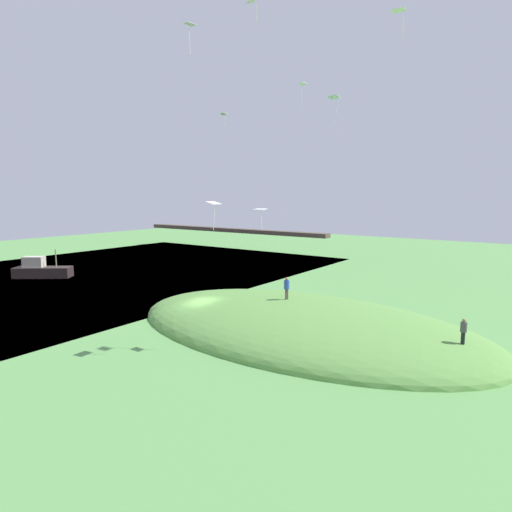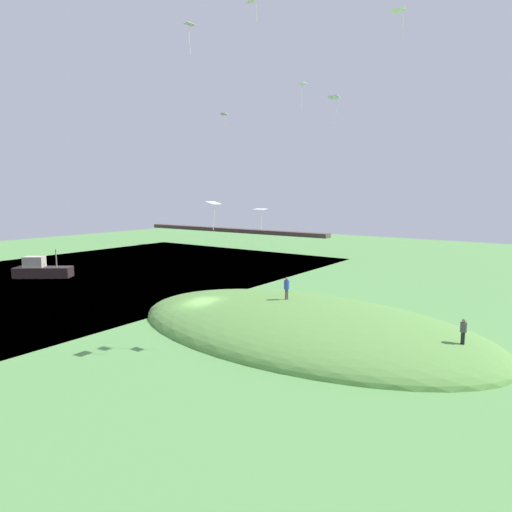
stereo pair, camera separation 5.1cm
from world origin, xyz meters
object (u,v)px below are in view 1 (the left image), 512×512
(person_watching_kites, at_px, (464,328))
(kite_8, at_px, (334,99))
(kite_1, at_px, (190,27))
(kite_3, at_px, (252,2))
(mooring_post, at_px, (206,295))
(person_near_shore, at_px, (287,286))
(kite_6, at_px, (214,204))
(kite_7, at_px, (224,115))
(boat_on_lake, at_px, (41,270))
(kite_0, at_px, (260,210))
(kite_9, at_px, (303,86))
(kite_4, at_px, (399,12))

(person_watching_kites, xyz_separation_m, kite_8, (-11.82, 5.79, 15.90))
(kite_1, distance_m, kite_3, 5.67)
(mooring_post, bearing_deg, person_near_shore, -12.50)
(kite_6, relative_size, mooring_post, 1.97)
(person_watching_kites, bearing_deg, kite_7, -178.07)
(person_near_shore, relative_size, kite_3, 1.36)
(kite_7, bearing_deg, boat_on_lake, -171.77)
(kite_3, distance_m, mooring_post, 25.78)
(person_near_shore, distance_m, kite_6, 10.35)
(kite_0, xyz_separation_m, kite_8, (0.02, 10.58, 8.84))
(kite_8, distance_m, mooring_post, 21.68)
(kite_0, distance_m, kite_3, 13.55)
(kite_6, bearing_deg, kite_9, 91.03)
(person_watching_kites, bearing_deg, kite_6, -140.75)
(kite_7, bearing_deg, kite_0, -40.23)
(boat_on_lake, height_order, kite_9, kite_9)
(kite_3, bearing_deg, person_near_shore, 89.30)
(person_watching_kites, xyz_separation_m, kite_6, (-13.78, -7.19, 7.46))
(person_near_shore, xyz_separation_m, kite_8, (1.33, 5.01, 15.00))
(kite_6, bearing_deg, person_near_shore, 85.49)
(person_watching_kites, xyz_separation_m, kite_1, (-18.86, -3.72, 20.17))
(kite_4, relative_size, kite_7, 1.59)
(boat_on_lake, relative_size, kite_7, 5.97)
(kite_8, bearing_deg, person_near_shore, -104.83)
(kite_3, relative_size, mooring_post, 1.43)
(person_watching_kites, relative_size, kite_3, 1.22)
(kite_4, height_order, kite_7, kite_4)
(kite_0, bearing_deg, kite_3, 142.94)
(kite_0, bearing_deg, kite_8, 89.91)
(boat_on_lake, xyz_separation_m, kite_9, (34.99, 4.45, 18.29))
(person_near_shore, xyz_separation_m, kite_1, (-5.71, -4.50, 19.28))
(boat_on_lake, relative_size, person_watching_kites, 4.19)
(kite_1, height_order, kite_3, kite_3)
(kite_0, height_order, kite_7, kite_7)
(kite_3, xyz_separation_m, kite_8, (1.38, 9.55, -4.60))
(mooring_post, bearing_deg, kite_7, 16.43)
(kite_3, distance_m, kite_7, 12.66)
(kite_7, distance_m, kite_9, 8.16)
(person_near_shore, height_order, kite_8, kite_8)
(boat_on_lake, height_order, kite_6, kite_6)
(person_near_shore, height_order, kite_7, kite_7)
(kite_6, relative_size, kite_9, 0.94)
(kite_0, xyz_separation_m, kite_1, (-7.02, 1.07, 13.11))
(person_watching_kites, xyz_separation_m, kite_7, (-21.99, 3.79, 15.39))
(kite_1, bearing_deg, mooring_post, 126.73)
(mooring_post, bearing_deg, kite_0, -33.25)
(person_near_shore, bearing_deg, kite_1, 168.51)
(mooring_post, bearing_deg, boat_on_lake, -172.46)
(kite_0, relative_size, kite_4, 0.78)
(kite_6, distance_m, kite_9, 14.91)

